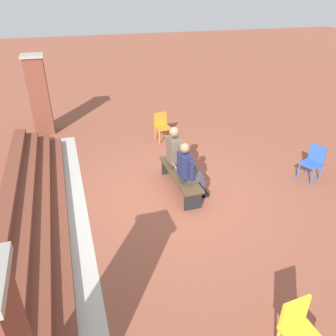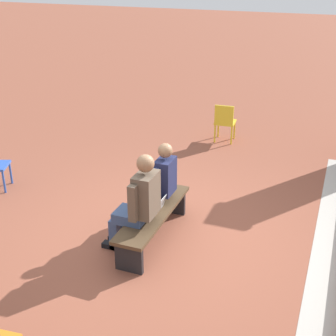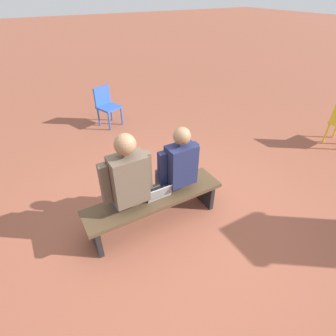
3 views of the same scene
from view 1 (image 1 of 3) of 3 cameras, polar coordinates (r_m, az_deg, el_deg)
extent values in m
plane|color=brown|center=(7.40, 1.59, -4.79)|extent=(60.00, 60.00, 0.00)
cube|color=#B7B2A8|center=(7.28, -15.58, -6.61)|extent=(7.80, 0.40, 0.01)
cube|color=brown|center=(7.30, -21.92, -7.03)|extent=(7.00, 1.20, 0.15)
cube|color=brown|center=(7.23, -23.31, -6.22)|extent=(7.00, 0.90, 0.15)
cube|color=brown|center=(7.18, -24.72, -5.39)|extent=(7.00, 0.60, 0.15)
cube|color=brown|center=(7.13, -26.15, -4.55)|extent=(7.00, 0.30, 0.15)
cube|color=brown|center=(11.04, -21.48, 11.48)|extent=(0.56, 0.56, 2.35)
cube|color=gray|center=(10.78, -22.67, 17.61)|extent=(0.64, 0.64, 0.08)
cube|color=#4C3823|center=(7.40, 2.13, -0.97)|extent=(1.80, 0.44, 0.05)
cube|color=black|center=(6.88, 4.35, -5.74)|extent=(0.06, 0.37, 0.40)
cube|color=black|center=(8.17, 0.21, 0.31)|extent=(0.06, 0.37, 0.40)
cube|color=#383842|center=(7.12, 4.38, -1.55)|extent=(0.32, 0.38, 0.13)
cube|color=#383842|center=(7.27, 5.92, -3.55)|extent=(0.10, 0.11, 0.45)
cube|color=black|center=(7.39, 6.25, -4.74)|extent=(0.10, 0.23, 0.07)
cube|color=#383842|center=(7.40, 5.41, -2.89)|extent=(0.10, 0.11, 0.45)
cube|color=black|center=(7.52, 5.74, -4.07)|extent=(0.10, 0.23, 0.07)
cube|color=#1E2347|center=(6.89, 2.89, 0.54)|extent=(0.36, 0.23, 0.53)
cube|color=maroon|center=(6.95, 3.79, 0.40)|extent=(0.05, 0.01, 0.32)
cube|color=#1E2347|center=(6.74, 4.08, -0.39)|extent=(0.08, 0.09, 0.45)
cube|color=#1E2347|center=(7.11, 2.75, 1.30)|extent=(0.08, 0.09, 0.45)
sphere|color=#8C6647|center=(6.72, 2.97, 3.50)|extent=(0.21, 0.21, 0.21)
cube|color=#384C75|center=(7.68, 2.65, 0.95)|extent=(0.35, 0.42, 0.15)
cube|color=#384C75|center=(7.81, 4.28, -1.01)|extent=(0.11, 0.13, 0.45)
cube|color=black|center=(7.92, 4.65, -2.12)|extent=(0.11, 0.25, 0.07)
cube|color=#384C75|center=(7.96, 3.78, -0.37)|extent=(0.11, 0.13, 0.45)
cube|color=black|center=(8.07, 4.16, -1.47)|extent=(0.11, 0.25, 0.07)
cube|color=brown|center=(7.44, 1.06, 3.18)|extent=(0.40, 0.25, 0.58)
cube|color=brown|center=(7.26, 2.24, 2.30)|extent=(0.09, 0.10, 0.50)
cube|color=brown|center=(7.69, 0.97, 3.88)|extent=(0.09, 0.10, 0.50)
sphere|color=#8C6647|center=(7.26, 1.09, 6.30)|extent=(0.23, 0.23, 0.23)
cube|color=#9EA0A5|center=(7.36, 2.54, -0.84)|extent=(0.32, 0.22, 0.02)
cube|color=#2D2D33|center=(7.35, 2.61, -0.74)|extent=(0.29, 0.15, 0.00)
cube|color=#9EA0A5|center=(7.26, 1.51, -0.28)|extent=(0.32, 0.07, 0.19)
cube|color=#33519E|center=(7.27, 1.57, -0.27)|extent=(0.28, 0.06, 0.17)
cube|color=orange|center=(9.92, -0.92, 7.04)|extent=(0.46, 0.46, 0.04)
cube|color=orange|center=(10.01, -1.35, 8.58)|extent=(0.08, 0.40, 0.40)
cylinder|color=orange|center=(9.79, -1.47, 5.33)|extent=(0.04, 0.04, 0.40)
cylinder|color=orange|center=(9.92, 0.46, 5.66)|extent=(0.04, 0.04, 0.40)
cylinder|color=orange|center=(10.10, -2.25, 6.07)|extent=(0.04, 0.04, 0.40)
cylinder|color=orange|center=(10.22, -0.36, 6.39)|extent=(0.04, 0.04, 0.40)
cube|color=#2D56B7|center=(8.53, 23.67, 0.67)|extent=(0.54, 0.54, 0.04)
cube|color=#2D56B7|center=(8.59, 24.58, 2.33)|extent=(0.39, 0.18, 0.40)
cylinder|color=#2D56B7|center=(8.55, 21.76, -0.53)|extent=(0.04, 0.04, 0.40)
cylinder|color=#2D56B7|center=(8.41, 23.80, -1.47)|extent=(0.04, 0.04, 0.40)
cylinder|color=#2D56B7|center=(8.84, 22.99, 0.18)|extent=(0.04, 0.04, 0.40)
cylinder|color=#2D56B7|center=(8.70, 24.98, -0.71)|extent=(0.04, 0.04, 0.40)
cube|color=gold|center=(4.71, 22.32, -25.43)|extent=(0.45, 0.45, 0.04)
cube|color=gold|center=(4.62, 21.21, -22.22)|extent=(0.07, 0.40, 0.40)
cylinder|color=gold|center=(5.04, 22.02, -24.67)|extent=(0.04, 0.04, 0.40)
camera|label=2|loc=(11.23, -19.78, 25.16)|focal=50.00mm
camera|label=3|loc=(7.26, -18.18, 15.79)|focal=28.00mm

